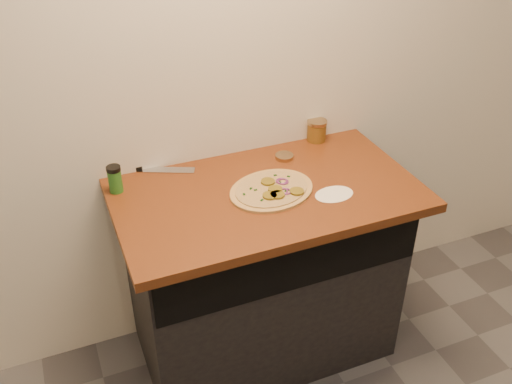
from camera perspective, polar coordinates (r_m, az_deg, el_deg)
name	(u,v)px	position (r m, az deg, el deg)	size (l,w,h in m)	color
cabinet	(263,275)	(2.55, 0.69, -8.32)	(1.10, 0.60, 0.86)	black
countertop	(267,194)	(2.26, 1.06, -0.19)	(1.20, 0.70, 0.04)	brown
pizza	(272,190)	(2.23, 1.64, 0.23)	(0.43, 0.43, 0.02)	tan
chefs_knife	(145,169)	(2.41, -11.00, 2.27)	(0.33, 0.17, 0.02)	#B7BAC1
mason_jar_lid	(284,157)	(2.46, 2.85, 3.56)	(0.08, 0.08, 0.02)	#9D825B
salsa_jar	(317,130)	(2.60, 6.09, 6.15)	(0.09, 0.09, 0.10)	#A71F10
spice_shaker	(115,179)	(2.27, -13.93, 1.27)	(0.06, 0.06, 0.11)	#27641F
flour_spill	(334,194)	(2.24, 7.82, -0.22)	(0.16, 0.16, 0.00)	silver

